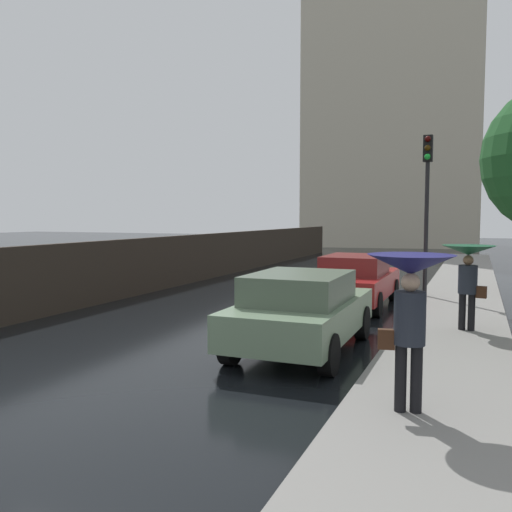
{
  "coord_description": "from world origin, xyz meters",
  "views": [
    {
      "loc": [
        5.52,
        -5.04,
        2.48
      ],
      "look_at": [
        0.87,
        6.1,
        1.57
      ],
      "focal_mm": 37.3,
      "sensor_mm": 36.0,
      "label": 1
    }
  ],
  "objects_px": {
    "pedestrian_with_umbrella_far": "(410,288)",
    "traffic_light": "(427,186)",
    "car_red_near_kerb": "(356,280)",
    "car_green_far_ahead": "(302,310)",
    "pedestrian_with_umbrella_near": "(468,263)"
  },
  "relations": [
    {
      "from": "car_red_near_kerb",
      "to": "traffic_light",
      "type": "relative_size",
      "value": 0.91
    },
    {
      "from": "car_red_near_kerb",
      "to": "pedestrian_with_umbrella_near",
      "type": "xyz_separation_m",
      "value": [
        2.88,
        -2.78,
        0.78
      ]
    },
    {
      "from": "pedestrian_with_umbrella_near",
      "to": "car_red_near_kerb",
      "type": "bearing_deg",
      "value": 145.54
    },
    {
      "from": "car_red_near_kerb",
      "to": "pedestrian_with_umbrella_near",
      "type": "distance_m",
      "value": 4.08
    },
    {
      "from": "car_red_near_kerb",
      "to": "car_green_far_ahead",
      "type": "xyz_separation_m",
      "value": [
        0.11,
        -5.2,
        0.03
      ]
    },
    {
      "from": "car_green_far_ahead",
      "to": "pedestrian_with_umbrella_near",
      "type": "bearing_deg",
      "value": 40.63
    },
    {
      "from": "pedestrian_with_umbrella_far",
      "to": "traffic_light",
      "type": "relative_size",
      "value": 0.41
    },
    {
      "from": "pedestrian_with_umbrella_near",
      "to": "traffic_light",
      "type": "bearing_deg",
      "value": 114.64
    },
    {
      "from": "pedestrian_with_umbrella_near",
      "to": "pedestrian_with_umbrella_far",
      "type": "bearing_deg",
      "value": -86.65
    },
    {
      "from": "car_red_near_kerb",
      "to": "car_green_far_ahead",
      "type": "relative_size",
      "value": 1.05
    },
    {
      "from": "pedestrian_with_umbrella_near",
      "to": "pedestrian_with_umbrella_far",
      "type": "height_order",
      "value": "pedestrian_with_umbrella_far"
    },
    {
      "from": "pedestrian_with_umbrella_near",
      "to": "pedestrian_with_umbrella_far",
      "type": "distance_m",
      "value": 5.2
    },
    {
      "from": "car_green_far_ahead",
      "to": "traffic_light",
      "type": "bearing_deg",
      "value": 77.1
    },
    {
      "from": "pedestrian_with_umbrella_far",
      "to": "traffic_light",
      "type": "xyz_separation_m",
      "value": [
        -0.67,
        9.73,
        1.71
      ]
    },
    {
      "from": "car_green_far_ahead",
      "to": "pedestrian_with_umbrella_far",
      "type": "bearing_deg",
      "value": -51.7
    }
  ]
}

